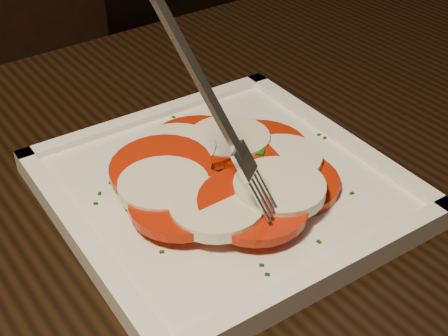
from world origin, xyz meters
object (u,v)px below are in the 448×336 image
object	(u,v)px
table	(298,281)
chair	(28,70)
fork	(195,99)
plate	(224,189)

from	to	relation	value
table	chair	world-z (taller)	chair
table	fork	xyz separation A→B (m)	(-0.10, 0.01, 0.22)
chair	plate	size ratio (longest dim) A/B	3.45
fork	table	bearing A→B (deg)	-43.86
table	fork	bearing A→B (deg)	176.45
chair	fork	size ratio (longest dim) A/B	5.44
plate	chair	bearing A→B (deg)	89.42
table	chair	size ratio (longest dim) A/B	1.37
table	fork	world-z (taller)	fork
table	fork	size ratio (longest dim) A/B	7.46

